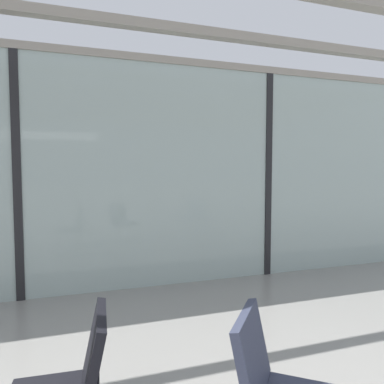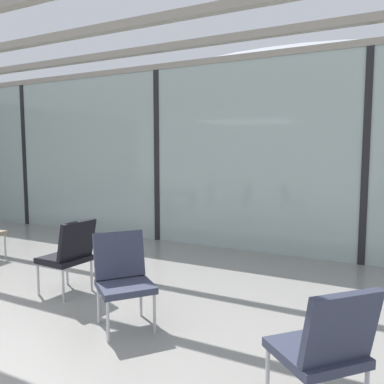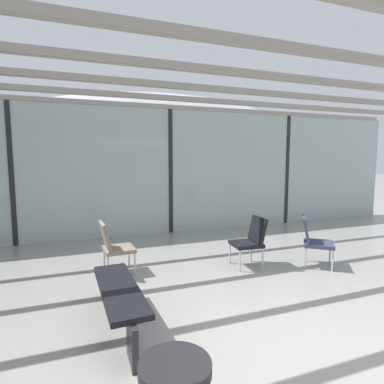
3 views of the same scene
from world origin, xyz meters
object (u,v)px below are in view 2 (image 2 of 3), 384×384
object	(u,v)px
lounge_chair_0	(70,252)
lounge_chair_2	(325,345)
lounge_chair_3	(123,274)
parked_airplane	(274,131)

from	to	relation	value
lounge_chair_0	lounge_chair_2	bearing A→B (deg)	76.80
lounge_chair_2	lounge_chair_3	xyz separation A→B (m)	(-1.91, 0.54, 0.00)
lounge_chair_2	lounge_chair_3	bearing A→B (deg)	-63.15
lounge_chair_3	lounge_chair_0	bearing A→B (deg)	108.86
parked_airplane	lounge_chair_2	xyz separation A→B (m)	(2.79, -8.51, -1.72)
lounge_chair_0	parked_airplane	bearing A→B (deg)	-177.39
parked_airplane	lounge_chair_0	xyz separation A→B (m)	(-0.16, -7.60, -1.72)
lounge_chair_0	lounge_chair_2	size ratio (longest dim) A/B	1.00
lounge_chair_3	lounge_chair_2	bearing A→B (deg)	-67.32
parked_airplane	lounge_chair_3	world-z (taller)	parked_airplane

